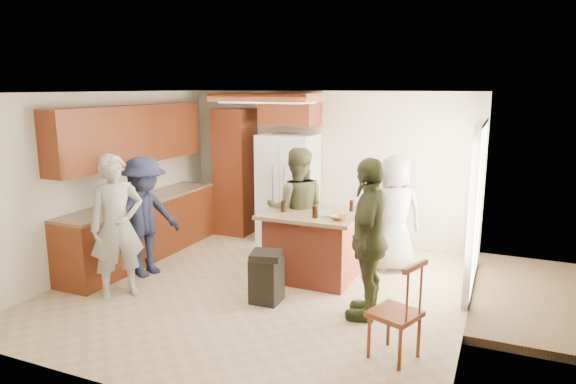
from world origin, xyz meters
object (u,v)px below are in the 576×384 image
at_px(person_side_right, 369,239).
at_px(trash_bin, 266,277).
at_px(person_behind_right, 394,213).
at_px(kitchen_island, 312,245).
at_px(person_counter, 145,217).
at_px(person_front_left, 117,227).
at_px(person_behind_left, 297,210).
at_px(spindle_chair, 397,314).
at_px(refrigerator, 288,188).

xyz_separation_m(person_side_right, trash_bin, (-1.22, -0.09, -0.59)).
relative_size(person_behind_right, kitchen_island, 1.29).
bearing_deg(person_counter, kitchen_island, -54.31).
height_order(person_front_left, kitchen_island, person_front_left).
height_order(person_behind_left, person_counter, person_behind_left).
relative_size(person_behind_right, spindle_chair, 1.66).
bearing_deg(spindle_chair, person_side_right, 121.59).
bearing_deg(refrigerator, person_front_left, -108.22).
xyz_separation_m(person_behind_right, refrigerator, (-1.93, 0.72, 0.08)).
relative_size(refrigerator, spindle_chair, 1.81).
bearing_deg(kitchen_island, person_behind_right, 39.83).
height_order(person_front_left, person_behind_left, person_front_left).
bearing_deg(person_behind_left, spindle_chair, 110.57).
bearing_deg(person_counter, spindle_chair, -87.78).
distance_m(person_side_right, trash_bin, 1.36).
distance_m(person_behind_right, spindle_chair, 2.53).
bearing_deg(person_side_right, spindle_chair, 27.35).
xyz_separation_m(person_behind_left, person_counter, (-1.83, -1.02, -0.05)).
height_order(person_behind_right, spindle_chair, person_behind_right).
bearing_deg(spindle_chair, person_counter, 166.23).
bearing_deg(refrigerator, person_counter, -116.96).
bearing_deg(person_front_left, kitchen_island, -16.36).
bearing_deg(spindle_chair, trash_bin, 157.51).
relative_size(person_front_left, person_behind_left, 1.02).
xyz_separation_m(person_behind_left, person_behind_right, (1.26, 0.53, -0.05)).
bearing_deg(person_behind_left, trash_bin, 71.82).
bearing_deg(spindle_chair, person_front_left, 177.33).
xyz_separation_m(person_front_left, person_counter, (-0.17, 0.73, -0.07)).
relative_size(person_counter, refrigerator, 0.92).
distance_m(person_behind_left, person_behind_right, 1.37).
bearing_deg(person_behind_left, person_counter, 6.12).
distance_m(person_side_right, spindle_chair, 1.05).
bearing_deg(refrigerator, person_side_right, -49.83).
bearing_deg(person_counter, refrigerator, -10.98).
xyz_separation_m(refrigerator, trash_bin, (0.77, -2.45, -0.58)).
xyz_separation_m(person_counter, spindle_chair, (3.64, -0.89, -0.37)).
height_order(person_behind_left, refrigerator, refrigerator).
distance_m(person_front_left, person_behind_left, 2.41).
height_order(person_behind_left, person_behind_right, person_behind_left).
bearing_deg(person_behind_right, spindle_chair, 73.26).
bearing_deg(trash_bin, refrigerator, 107.47).
bearing_deg(refrigerator, trash_bin, -72.53).
height_order(person_side_right, refrigerator, person_side_right).
bearing_deg(trash_bin, kitchen_island, 76.56).
distance_m(person_front_left, person_behind_right, 3.70).
distance_m(person_front_left, spindle_chair, 3.50).
xyz_separation_m(person_behind_left, trash_bin, (0.10, -1.20, -0.56)).
xyz_separation_m(refrigerator, kitchen_island, (1.00, -1.50, -0.43)).
relative_size(refrigerator, kitchen_island, 1.41).
bearing_deg(person_behind_right, trash_bin, 26.65).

